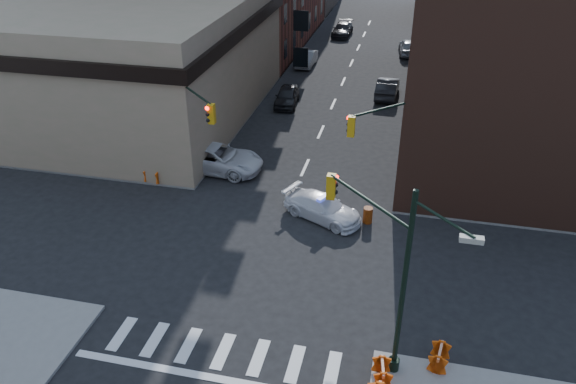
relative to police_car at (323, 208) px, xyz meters
The scene contains 25 objects.
ground 4.72m from the police_car, 117.94° to the right, with size 140.00×140.00×0.00m, color black.
sidewalk_nw 38.13m from the police_car, 131.35° to the left, with size 34.00×54.50×0.15m, color gray.
bank_building 23.15m from the police_car, 147.18° to the left, with size 22.00×22.00×9.00m, color #987D63.
commercial_row_ne 22.24m from the police_car, 59.53° to the left, with size 14.00×34.00×14.00m, color #4C2B1E.
signal_pole_se 11.11m from the police_car, 68.25° to the right, with size 5.40×5.27×8.00m.
signal_pole_nw 8.92m from the police_car, behind, with size 3.58×3.67×8.00m.
signal_pole_ne 5.31m from the police_car, 18.58° to the left, with size 3.67×3.58×8.00m.
tree_ne_near 22.68m from the police_car, 76.35° to the left, with size 3.00×3.00×4.85m.
tree_ne_far 30.47m from the police_car, 79.92° to the left, with size 3.00×3.00×4.85m.
police_car is the anchor object (origin of this frame).
pickup 8.85m from the police_car, 151.29° to the left, with size 2.84×6.16×1.71m, color silver.
parked_car_wnear 17.88m from the police_car, 109.45° to the left, with size 1.78×4.41×1.50m, color black.
parked_car_wfar 28.69m from the police_car, 103.08° to the left, with size 1.49×4.28×1.41m, color gray.
parked_car_wdeep 40.89m from the police_car, 96.58° to the left, with size 2.07×5.10×1.48m, color black.
parked_car_enear 20.82m from the police_car, 84.33° to the left, with size 1.72×4.94×1.63m, color black.
parked_car_efar 34.49m from the police_car, 84.49° to the left, with size 1.95×4.84×1.65m, color #95989D.
pedestrian_a 11.05m from the police_car, behind, with size 0.57×0.38×1.57m, color black.
pedestrian_b 11.15m from the police_car, 167.48° to the left, with size 0.84×0.65×1.73m, color black.
pedestrian_c 12.24m from the police_car, behind, with size 1.15×0.48×1.97m, color #1D222B.
barrel_road 2.53m from the police_car, ahead, with size 0.52×0.52×0.93m, color red.
barrel_bank 8.90m from the police_car, 149.79° to the left, with size 0.57×0.57×1.01m, color #C94A09.
barricade_se_a 11.71m from the police_car, 57.40° to the right, with size 1.14×0.57×0.85m, color red, non-canonical shape.
barricade_se_b 11.90m from the police_car, 69.27° to the right, with size 1.09×0.55×0.82m, color #F04A0B, non-canonical shape.
barricade_nw_a 11.06m from the police_car, behind, with size 1.14×0.57×0.86m, color #CA3B09, non-canonical shape.
barricade_nw_b 10.92m from the police_car, 168.26° to the left, with size 1.14×0.57×0.85m, color orange, non-canonical shape.
Camera 1 is at (6.30, -22.39, 16.97)m, focal length 35.00 mm.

